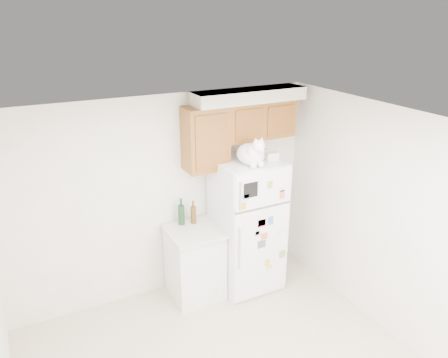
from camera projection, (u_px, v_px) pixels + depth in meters
room_shell at (244, 225)px, 3.69m from camera, size 3.84×4.04×2.52m
refrigerator at (247, 225)px, 5.47m from camera, size 0.76×0.78×1.70m
base_counter at (195, 262)px, 5.38m from camera, size 0.64×0.64×0.92m
cat at (252, 154)px, 4.97m from camera, size 0.36×0.52×0.37m
storage_box_back at (260, 154)px, 5.26m from camera, size 0.19×0.14×0.10m
storage_box_front at (271, 156)px, 5.19m from camera, size 0.16×0.12×0.09m
bottle_green at (181, 212)px, 5.27m from camera, size 0.08×0.08×0.34m
bottle_amber at (193, 212)px, 5.31m from camera, size 0.07×0.07×0.30m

